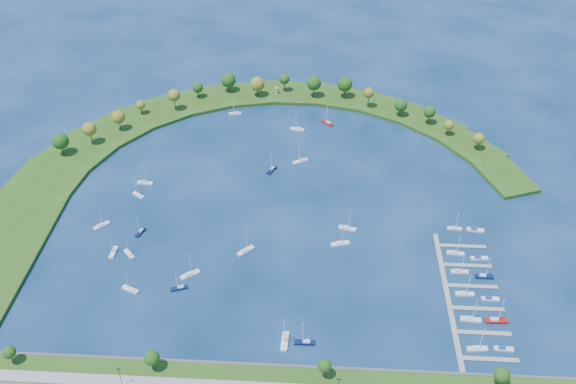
# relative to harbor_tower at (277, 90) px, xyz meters

# --- Properties ---
(ground) EXTENTS (700.00, 700.00, 0.00)m
(ground) POSITION_rel_harbor_tower_xyz_m (8.68, -115.71, -4.03)
(ground) COLOR #07253C
(ground) RESTS_ON ground
(breakwater) EXTENTS (286.74, 247.64, 2.00)m
(breakwater) POSITION_rel_harbor_tower_xyz_m (-37.64, -67.00, -3.04)
(breakwater) COLOR #264913
(breakwater) RESTS_ON ground
(breakwater_trees) EXTENTS (243.92, 90.78, 14.49)m
(breakwater_trees) POSITION_rel_harbor_tower_xyz_m (-10.46, -25.92, 6.71)
(breakwater_trees) COLOR #382314
(breakwater_trees) RESTS_ON breakwater
(harbor_tower) EXTENTS (2.60, 2.60, 3.95)m
(harbor_tower) POSITION_rel_harbor_tower_xyz_m (0.00, 0.00, 0.00)
(harbor_tower) COLOR gray
(harbor_tower) RESTS_ON breakwater
(dock_system) EXTENTS (24.28, 82.00, 1.60)m
(dock_system) POSITION_rel_harbor_tower_xyz_m (93.98, -176.71, -3.68)
(dock_system) COLOR gray
(dock_system) RESTS_ON ground
(moored_boat_0) EXTENTS (5.53, 8.37, 12.01)m
(moored_boat_0) POSITION_rel_harbor_tower_xyz_m (3.32, -86.41, -3.12)
(moored_boat_0) COLOR #09173B
(moored_boat_0) RESTS_ON ground
(moored_boat_1) EXTENTS (7.43, 7.47, 12.10)m
(moored_boat_1) POSITION_rel_harbor_tower_xyz_m (-76.88, -138.85, -3.12)
(moored_boat_1) COLOR silver
(moored_boat_1) RESTS_ON ground
(moored_boat_2) EXTENTS (7.99, 7.40, 12.53)m
(moored_boat_2) POSITION_rel_harbor_tower_xyz_m (33.81, -34.07, -3.11)
(moored_boat_2) COLOR maroon
(moored_boat_2) RESTS_ON ground
(moored_boat_3) EXTENTS (8.89, 7.49, 13.45)m
(moored_boat_3) POSITION_rel_harbor_tower_xyz_m (-27.08, -170.33, -3.08)
(moored_boat_3) COLOR silver
(moored_boat_3) RESTS_ON ground
(moored_boat_4) EXTENTS (8.90, 6.64, 13.03)m
(moored_boat_4) POSITION_rel_harbor_tower_xyz_m (18.80, -77.02, -3.09)
(moored_boat_4) COLOR silver
(moored_boat_4) RESTS_ON ground
(moored_boat_5) EXTENTS (7.24, 6.09, 10.95)m
(moored_boat_5) POSITION_rel_harbor_tower_xyz_m (-64.81, -113.33, -3.15)
(moored_boat_5) COLOR silver
(moored_boat_5) RESTS_ON ground
(moored_boat_6) EXTENTS (8.18, 8.17, 13.27)m
(moored_boat_6) POSITION_rel_harbor_tower_xyz_m (-3.81, -153.16, -3.08)
(moored_boat_6) COLOR silver
(moored_boat_6) RESTS_ON ground
(moored_boat_7) EXTENTS (2.70, 8.14, 11.81)m
(moored_boat_7) POSITION_rel_harbor_tower_xyz_m (-65.55, -157.49, -3.13)
(moored_boat_7) COLOR silver
(moored_boat_7) RESTS_ON ground
(moored_boat_8) EXTENTS (7.85, 3.34, 11.18)m
(moored_boat_8) POSITION_rel_harbor_tower_xyz_m (-24.67, -25.70, -3.15)
(moored_boat_8) COLOR silver
(moored_boat_8) RESTS_ON ground
(moored_boat_9) EXTENTS (8.18, 2.29, 12.02)m
(moored_boat_9) POSITION_rel_harbor_tower_xyz_m (25.72, -205.71, -3.12)
(moored_boat_9) COLOR #09173B
(moored_boat_9) RESTS_ON ground
(moored_boat_10) EXTENTS (8.60, 3.10, 12.38)m
(moored_boat_10) POSITION_rel_harbor_tower_xyz_m (-63.94, -102.39, -3.11)
(moored_boat_10) COLOR silver
(moored_boat_10) RESTS_ON ground
(moored_boat_11) EXTENTS (8.36, 5.36, 11.95)m
(moored_boat_11) POSITION_rel_harbor_tower_xyz_m (-51.54, -180.87, -3.12)
(moored_boat_11) COLOR silver
(moored_boat_11) RESTS_ON ground
(moored_boat_12) EXTENTS (7.63, 4.38, 10.82)m
(moored_boat_12) POSITION_rel_harbor_tower_xyz_m (-30.34, -178.77, -3.15)
(moored_boat_12) COLOR #09173B
(moored_boat_12) RESTS_ON ground
(moored_boat_13) EXTENTS (8.91, 4.13, 12.64)m
(moored_boat_13) POSITION_rel_harbor_tower_xyz_m (44.19, -134.07, -3.10)
(moored_boat_13) COLOR silver
(moored_boat_13) RESTS_ON ground
(moored_boat_14) EXTENTS (3.20, 9.78, 14.19)m
(moored_boat_14) POSITION_rel_harbor_tower_xyz_m (17.79, -205.60, -3.05)
(moored_boat_14) COLOR silver
(moored_boat_14) RESTS_ON ground
(moored_boat_15) EXTENTS (6.51, 6.92, 10.93)m
(moored_boat_15) POSITION_rel_harbor_tower_xyz_m (-57.94, -158.31, -3.15)
(moored_boat_15) COLOR silver
(moored_boat_15) RESTS_ON ground
(moored_boat_16) EXTENTS (9.41, 5.20, 13.33)m
(moored_boat_16) POSITION_rel_harbor_tower_xyz_m (40.49, -145.65, -3.08)
(moored_boat_16) COLOR silver
(moored_boat_16) RESTS_ON ground
(moored_boat_17) EXTENTS (9.03, 3.86, 12.86)m
(moored_boat_17) POSITION_rel_harbor_tower_xyz_m (15.54, -42.75, -3.10)
(moored_boat_17) COLOR silver
(moored_boat_17) RESTS_ON ground
(moored_boat_18) EXTENTS (4.13, 7.38, 10.45)m
(moored_boat_18) POSITION_rel_harbor_tower_xyz_m (-56.47, -142.53, -3.16)
(moored_boat_18) COLOR #09173B
(moored_boat_18) RESTS_ON ground
(docked_boat_0) EXTENTS (8.51, 3.24, 12.21)m
(docked_boat_0) POSITION_rel_harbor_tower_xyz_m (94.20, -205.05, -3.12)
(docked_boat_0) COLOR silver
(docked_boat_0) RESTS_ON ground
(docked_boat_1) EXTENTS (7.74, 2.49, 1.56)m
(docked_boat_1) POSITION_rel_harbor_tower_xyz_m (104.67, -204.43, -3.46)
(docked_boat_1) COLOR silver
(docked_boat_1) RESTS_ON ground
(docked_boat_2) EXTENTS (8.69, 3.10, 12.53)m
(docked_boat_2) POSITION_rel_harbor_tower_xyz_m (94.20, -189.78, -3.11)
(docked_boat_2) COLOR silver
(docked_boat_2) RESTS_ON ground
(docked_boat_3) EXTENTS (9.46, 3.12, 13.71)m
(docked_boat_3) POSITION_rel_harbor_tower_xyz_m (104.68, -189.95, -3.07)
(docked_boat_3) COLOR maroon
(docked_boat_3) RESTS_ON ground
(docked_boat_4) EXTENTS (8.22, 2.59, 11.96)m
(docked_boat_4) POSITION_rel_harbor_tower_xyz_m (94.20, -175.27, -3.12)
(docked_boat_4) COLOR silver
(docked_boat_4) RESTS_ON ground
(docked_boat_5) EXTENTS (7.66, 2.22, 1.56)m
(docked_boat_5) POSITION_rel_harbor_tower_xyz_m (104.67, -177.52, -3.46)
(docked_boat_5) COLOR silver
(docked_boat_5) RESTS_ON ground
(docked_boat_6) EXTENTS (8.03, 2.49, 11.70)m
(docked_boat_6) POSITION_rel_harbor_tower_xyz_m (94.21, -161.46, -3.13)
(docked_boat_6) COLOR silver
(docked_boat_6) RESTS_ON ground
(docked_boat_7) EXTENTS (8.19, 2.35, 12.02)m
(docked_boat_7) POSITION_rel_harbor_tower_xyz_m (104.70, -164.00, -3.12)
(docked_boat_7) COLOR #09173B
(docked_boat_7) RESTS_ON ground
(docked_boat_8) EXTENTS (8.17, 3.02, 11.75)m
(docked_boat_8) POSITION_rel_harbor_tower_xyz_m (94.21, -149.13, -3.13)
(docked_boat_8) COLOR silver
(docked_boat_8) RESTS_ON ground
(docked_boat_9) EXTENTS (8.09, 2.76, 1.62)m
(docked_boat_9) POSITION_rel_harbor_tower_xyz_m (104.67, -152.04, -3.43)
(docked_boat_9) COLOR silver
(docked_boat_9) RESTS_ON ground
(docked_boat_10) EXTENTS (7.14, 2.20, 10.41)m
(docked_boat_10) POSITION_rel_harbor_tower_xyz_m (96.62, -131.05, -3.16)
(docked_boat_10) COLOR silver
(docked_boat_10) RESTS_ON ground
(docked_boat_11) EXTENTS (8.55, 3.26, 1.70)m
(docked_boat_11) POSITION_rel_harbor_tower_xyz_m (106.56, -131.75, -3.40)
(docked_boat_11) COLOR silver
(docked_boat_11) RESTS_ON ground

